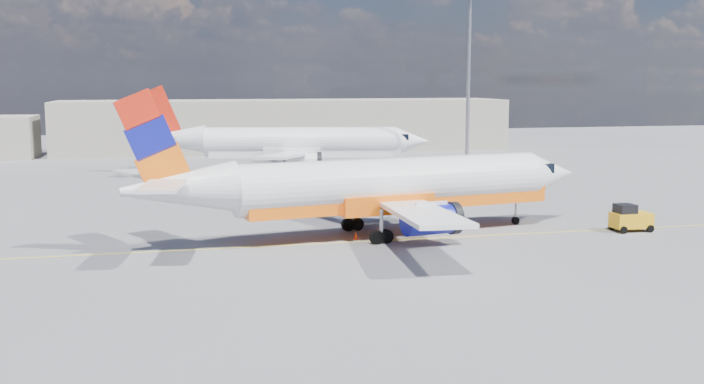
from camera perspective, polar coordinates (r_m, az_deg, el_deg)
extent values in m
plane|color=#5D5D62|center=(51.92, 2.01, -4.26)|extent=(240.00, 240.00, 0.00)
cube|color=yellow|center=(54.75, 1.18, -3.60)|extent=(70.00, 0.15, 0.01)
cube|color=#A8A291|center=(125.46, -4.83, 4.86)|extent=(70.00, 14.00, 8.00)
cylinder|color=white|center=(56.57, 3.02, 0.68)|extent=(23.60, 7.41, 3.60)
cone|color=white|center=(63.74, 14.25, 1.29)|extent=(4.78, 4.26, 3.60)
cone|color=white|center=(51.76, -12.48, 0.22)|extent=(7.88, 4.60, 3.42)
cube|color=black|center=(62.80, 13.19, 1.76)|extent=(2.18, 2.70, 0.74)
cube|color=orange|center=(56.97, 3.50, -0.51)|extent=(23.49, 6.78, 1.27)
cube|color=white|center=(62.80, -1.24, 0.56)|extent=(8.19, 13.02, 0.85)
cube|color=white|center=(49.45, 5.10, -1.54)|extent=(4.38, 12.95, 0.85)
cylinder|color=#10158D|center=(61.34, 1.52, -0.57)|extent=(4.10, 2.62, 2.01)
cylinder|color=#10158D|center=(52.91, 5.77, -2.02)|extent=(4.10, 2.62, 2.01)
cylinder|color=black|center=(62.05, 2.95, -0.48)|extent=(0.89, 2.28, 2.23)
cylinder|color=black|center=(53.73, 7.36, -1.89)|extent=(0.89, 2.28, 2.23)
cube|color=orange|center=(51.17, -14.35, 3.71)|extent=(4.96, 1.14, 6.62)
cube|color=white|center=(54.76, -14.78, 1.29)|extent=(4.52, 5.78, 0.19)
cube|color=white|center=(48.09, -13.64, 0.41)|extent=(3.09, 5.59, 0.19)
cylinder|color=#9E9DA6|center=(62.23, 11.83, -1.11)|extent=(0.22, 0.22, 2.23)
cylinder|color=black|center=(62.40, 11.80, -2.04)|extent=(0.63, 0.35, 0.59)
cylinder|color=black|center=(58.52, 0.04, -2.36)|extent=(1.01, 0.55, 0.95)
cylinder|color=black|center=(53.95, 2.14, -3.27)|extent=(1.01, 0.55, 0.95)
cylinder|color=white|center=(95.15, -3.74, 3.68)|extent=(23.20, 7.55, 3.54)
cone|color=white|center=(95.95, 4.39, 3.71)|extent=(4.73, 4.23, 3.54)
cone|color=white|center=(96.50, -12.78, 3.77)|extent=(7.78, 4.61, 3.37)
cube|color=black|center=(95.73, 3.53, 4.05)|extent=(2.17, 2.67, 0.73)
cube|color=white|center=(95.25, -3.42, 2.96)|extent=(23.09, 6.94, 1.25)
cube|color=white|center=(102.53, -4.57, 3.47)|extent=(4.16, 12.70, 0.84)
cube|color=white|center=(88.00, -4.81, 2.69)|extent=(8.17, 12.78, 0.84)
cylinder|color=white|center=(99.99, -3.40, 2.79)|extent=(4.04, 2.61, 1.98)
cylinder|color=white|center=(90.65, -3.44, 2.23)|extent=(4.04, 2.61, 1.98)
cylinder|color=black|center=(99.99, -2.45, 2.79)|extent=(0.90, 2.25, 2.19)
cylinder|color=black|center=(90.66, -2.38, 2.24)|extent=(0.90, 2.25, 2.19)
cube|color=red|center=(96.60, -13.76, 5.63)|extent=(4.87, 1.17, 6.51)
cube|color=white|center=(100.00, -13.36, 4.29)|extent=(2.98, 5.48, 0.19)
cube|color=white|center=(93.46, -14.08, 4.01)|extent=(4.48, 5.68, 0.19)
cylinder|color=#9E9DA6|center=(95.82, 2.52, 2.25)|extent=(0.22, 0.22, 2.19)
cylinder|color=black|center=(95.93, 2.52, 1.65)|extent=(0.62, 0.35, 0.58)
cylinder|color=black|center=(98.00, -4.93, 1.87)|extent=(0.99, 0.56, 0.94)
cylinder|color=black|center=(93.03, -5.03, 1.53)|extent=(0.99, 0.56, 0.94)
cylinder|color=black|center=(62.01, 18.37, -2.37)|extent=(0.55, 0.22, 0.55)
cylinder|color=black|center=(60.73, 19.14, -2.63)|extent=(0.55, 0.22, 0.55)
cylinder|color=black|center=(63.20, 20.08, -2.26)|extent=(0.55, 0.22, 0.55)
cylinder|color=black|center=(61.94, 20.87, -2.51)|extent=(0.55, 0.22, 0.55)
cube|color=#EEAA15|center=(61.87, 19.64, -1.94)|extent=(2.88, 1.56, 1.11)
cube|color=black|center=(61.42, 19.25, -1.15)|extent=(1.33, 1.33, 0.66)
cube|color=white|center=(55.17, 0.28, -3.49)|extent=(0.43, 0.43, 0.04)
cone|color=#FE3C0A|center=(55.11, 0.28, -3.19)|extent=(0.36, 0.36, 0.56)
cylinder|color=#9E9DA6|center=(91.71, 8.44, 7.43)|extent=(0.45, 0.45, 20.25)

